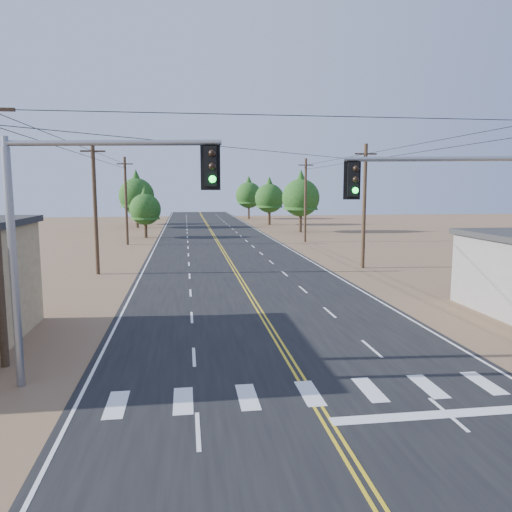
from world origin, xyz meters
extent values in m
cube|color=black|center=(0.00, 30.00, 0.01)|extent=(15.00, 200.00, 0.02)
cylinder|color=#4C3826|center=(-10.50, 32.00, 5.00)|extent=(0.30, 0.30, 10.00)
cube|color=#4C3826|center=(-10.50, 32.00, 9.20)|extent=(1.80, 0.12, 0.12)
cylinder|color=#4C3826|center=(-10.50, 52.00, 5.00)|extent=(0.30, 0.30, 10.00)
cube|color=#4C3826|center=(-10.50, 52.00, 9.20)|extent=(1.80, 0.12, 0.12)
cylinder|color=#4C3826|center=(10.50, 32.00, 5.00)|extent=(0.30, 0.30, 10.00)
cube|color=#4C3826|center=(10.50, 32.00, 9.20)|extent=(1.80, 0.12, 0.12)
cylinder|color=#4C3826|center=(10.50, 52.00, 5.00)|extent=(0.30, 0.30, 10.00)
cube|color=#4C3826|center=(10.50, 52.00, 9.20)|extent=(1.80, 0.12, 0.12)
cylinder|color=gray|center=(-9.34, 10.00, 3.89)|extent=(0.27, 0.27, 7.78)
cylinder|color=gray|center=(-9.34, 10.00, 7.78)|extent=(0.20, 0.20, 0.67)
cylinder|color=gray|center=(-6.01, 9.39, 7.90)|extent=(6.67, 1.40, 0.18)
cube|color=black|center=(-3.02, 8.84, 7.17)|extent=(0.44, 0.40, 1.22)
sphere|color=black|center=(-2.98, 8.64, 7.56)|extent=(0.22, 0.22, 0.22)
sphere|color=black|center=(-2.98, 8.64, 7.17)|extent=(0.22, 0.22, 0.22)
sphere|color=#0CE533|center=(-2.98, 8.64, 6.78)|extent=(0.22, 0.22, 0.22)
cylinder|color=gray|center=(4.90, 9.25, 7.49)|extent=(6.67, 1.63, 0.17)
cube|color=black|center=(1.90, 9.91, 6.80)|extent=(0.43, 0.39, 1.16)
sphere|color=black|center=(1.94, 9.72, 7.17)|extent=(0.21, 0.21, 0.21)
sphere|color=black|center=(1.94, 9.72, 6.80)|extent=(0.21, 0.21, 0.21)
sphere|color=#0CE533|center=(1.94, 9.72, 6.43)|extent=(0.21, 0.21, 0.21)
cylinder|color=#3F2D1E|center=(-9.00, 59.84, 1.22)|extent=(0.42, 0.42, 2.44)
cone|color=#144313|center=(-9.00, 59.84, 4.62)|extent=(3.80, 3.80, 4.34)
sphere|color=#144313|center=(-9.00, 59.84, 3.73)|extent=(4.07, 4.07, 4.07)
cylinder|color=#3F2D1E|center=(-11.66, 77.10, 1.71)|extent=(0.43, 0.43, 3.43)
cone|color=#144313|center=(-11.66, 77.10, 6.48)|extent=(5.33, 5.33, 6.10)
sphere|color=#144313|center=(-11.66, 77.10, 5.24)|extent=(5.71, 5.71, 5.71)
cylinder|color=#3F2D1E|center=(-12.51, 84.93, 1.17)|extent=(0.42, 0.42, 2.34)
cone|color=#144313|center=(-12.51, 84.93, 4.42)|extent=(3.64, 3.64, 4.16)
sphere|color=#144313|center=(-12.51, 84.93, 3.57)|extent=(3.90, 3.90, 3.90)
cylinder|color=#3F2D1E|center=(13.08, 65.48, 1.66)|extent=(0.44, 0.44, 3.31)
cone|color=#144313|center=(13.08, 65.48, 6.26)|extent=(5.15, 5.15, 5.89)
sphere|color=#144313|center=(13.08, 65.48, 5.06)|extent=(5.52, 5.52, 5.52)
cylinder|color=#3F2D1E|center=(10.94, 80.59, 1.53)|extent=(0.50, 0.50, 3.07)
cone|color=#144313|center=(10.94, 80.59, 5.79)|extent=(4.77, 4.77, 5.45)
sphere|color=#144313|center=(10.94, 80.59, 4.69)|extent=(5.11, 5.11, 5.11)
cylinder|color=#3F2D1E|center=(9.47, 97.90, 1.63)|extent=(0.43, 0.43, 3.27)
cone|color=#144313|center=(9.47, 97.90, 6.17)|extent=(5.08, 5.08, 5.81)
sphere|color=#144313|center=(9.47, 97.90, 4.99)|extent=(5.45, 5.45, 5.45)
camera|label=1|loc=(-3.83, -6.77, 6.52)|focal=35.00mm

